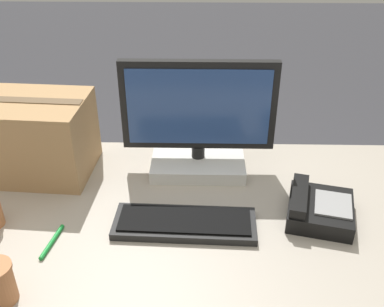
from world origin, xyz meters
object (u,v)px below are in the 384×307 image
(desk_phone, at_px, (318,208))
(pen_marker, at_px, (52,242))
(monitor, at_px, (198,128))
(cardboard_box, at_px, (34,137))
(keyboard, at_px, (185,223))

(desk_phone, xyz_separation_m, pen_marker, (-0.75, -0.13, -0.03))
(monitor, height_order, desk_phone, monitor)
(cardboard_box, relative_size, pen_marker, 2.84)
(keyboard, relative_size, pen_marker, 3.08)
(keyboard, bearing_deg, monitor, 85.72)
(monitor, height_order, cardboard_box, monitor)
(pen_marker, bearing_deg, keyboard, 111.69)
(desk_phone, bearing_deg, monitor, 157.14)
(monitor, bearing_deg, cardboard_box, -177.23)
(keyboard, bearing_deg, desk_phone, 9.78)
(keyboard, bearing_deg, cardboard_box, 152.47)
(keyboard, height_order, cardboard_box, cardboard_box)
(desk_phone, bearing_deg, cardboard_box, 178.93)
(monitor, distance_m, cardboard_box, 0.54)
(monitor, relative_size, cardboard_box, 1.32)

